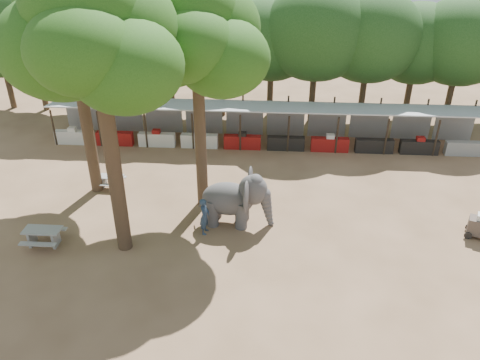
# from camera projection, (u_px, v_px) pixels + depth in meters

# --- Properties ---
(ground) EXTENTS (100.00, 100.00, 0.00)m
(ground) POSITION_uv_depth(u_px,v_px,m) (256.00, 283.00, 19.06)
(ground) COLOR brown
(ground) RESTS_ON ground
(vendor_stalls) EXTENTS (28.00, 2.99, 2.80)m
(vendor_stalls) POSITION_uv_depth(u_px,v_px,m) (265.00, 127.00, 30.59)
(vendor_stalls) COLOR #9CA0A5
(vendor_stalls) RESTS_ON ground
(yard_tree_left) EXTENTS (7.10, 6.90, 11.02)m
(yard_tree_left) POSITION_uv_depth(u_px,v_px,m) (71.00, 36.00, 21.95)
(yard_tree_left) COLOR #332316
(yard_tree_left) RESTS_ON ground
(yard_tree_center) EXTENTS (7.10, 6.90, 12.04)m
(yard_tree_center) POSITION_uv_depth(u_px,v_px,m) (93.00, 38.00, 16.91)
(yard_tree_center) COLOR #332316
(yard_tree_center) RESTS_ON ground
(yard_tree_back) EXTENTS (7.10, 6.90, 11.36)m
(yard_tree_back) POSITION_uv_depth(u_px,v_px,m) (194.00, 35.00, 20.55)
(yard_tree_back) COLOR #332316
(yard_tree_back) RESTS_ON ground
(backdrop_trees) EXTENTS (46.46, 5.95, 8.33)m
(backdrop_trees) POSITION_uv_depth(u_px,v_px,m) (268.00, 42.00, 33.01)
(backdrop_trees) COLOR #332316
(backdrop_trees) RESTS_ON ground
(elephant) EXTENTS (3.57, 2.72, 2.71)m
(elephant) POSITION_uv_depth(u_px,v_px,m) (237.00, 199.00, 22.26)
(elephant) COLOR #3D3B3B
(elephant) RESTS_ON ground
(handler) EXTENTS (0.52, 0.71, 1.83)m
(handler) POSITION_uv_depth(u_px,v_px,m) (205.00, 216.00, 21.72)
(handler) COLOR #26384C
(handler) RESTS_ON ground
(picnic_table_near) EXTENTS (1.67, 1.50, 0.83)m
(picnic_table_near) POSITION_uv_depth(u_px,v_px,m) (43.00, 235.00, 21.07)
(picnic_table_near) COLOR gray
(picnic_table_near) RESTS_ON ground
(picnic_table_far) EXTENTS (1.38, 1.25, 0.67)m
(picnic_table_far) POSITION_uv_depth(u_px,v_px,m) (112.00, 180.00, 25.79)
(picnic_table_far) COLOR gray
(picnic_table_far) RESTS_ON ground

